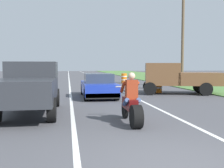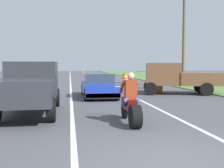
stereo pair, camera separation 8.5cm
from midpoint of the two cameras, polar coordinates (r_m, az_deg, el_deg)
name	(u,v)px [view 1 (the left image)]	position (r m, az deg, el deg)	size (l,w,h in m)	color
ground_plane	(176,165)	(5.26, 13.06, -16.56)	(160.00, 160.00, 0.00)	#4C4C51
lane_stripe_left_solid	(29,86)	(24.86, -17.49, -0.38)	(0.14, 120.00, 0.01)	white
lane_stripe_right_solid	(109,85)	(24.89, -0.85, -0.19)	(0.14, 120.00, 0.01)	white
lane_stripe_centre_dashed	(70,85)	(24.61, -9.16, -0.29)	(0.14, 120.00, 0.01)	white
grass_verge_right	(209,83)	(28.23, 19.91, 0.12)	(10.00, 120.00, 0.06)	#517F3D
motorcycle_with_rider	(132,105)	(8.35, 3.93, -4.56)	(0.70, 2.21, 1.62)	black
sports_car_blue	(98,86)	(15.38, -3.10, -0.48)	(1.84, 4.30, 1.37)	#1E38B2
pickup_truck_left_lane_dark_grey	(30,85)	(10.48, -17.32, -0.16)	(2.02, 4.80, 1.98)	#2D3035
pickup_truck_right_shoulder_brown	(177,77)	(17.52, 13.55, 1.53)	(5.14, 3.14, 1.98)	brown
utility_pole_roadside	(183,37)	(23.63, 14.80, 9.65)	(0.24, 0.24, 8.41)	brown
construction_barrel_nearest	(158,85)	(18.12, 9.64, -0.25)	(0.58, 0.58, 1.00)	orange
construction_barrel_mid	(149,82)	(21.20, 7.80, 0.39)	(0.58, 0.58, 1.00)	orange
construction_barrel_far	(124,78)	(27.43, 2.51, 1.25)	(0.58, 0.58, 1.00)	orange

